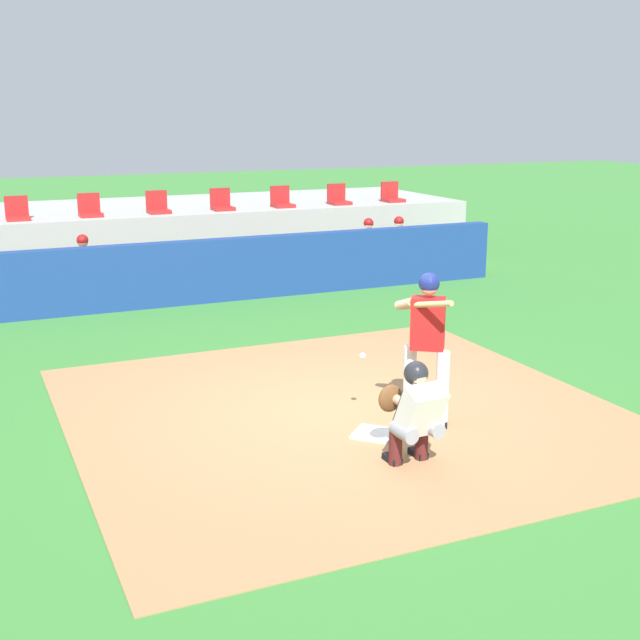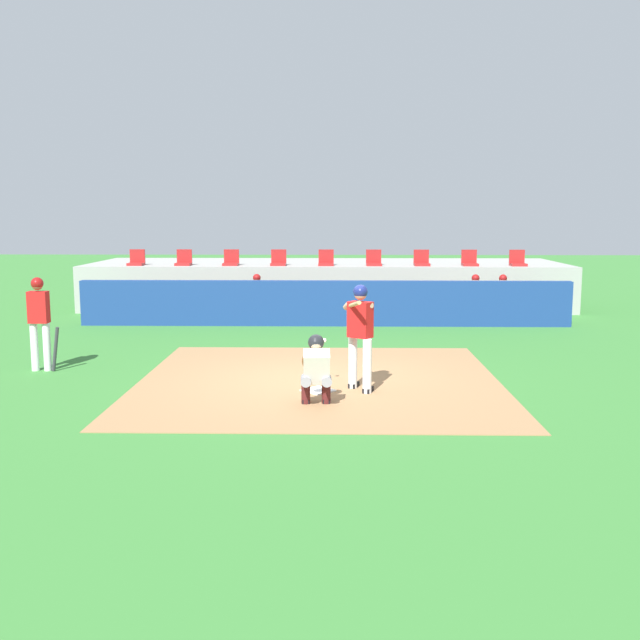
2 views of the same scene
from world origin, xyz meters
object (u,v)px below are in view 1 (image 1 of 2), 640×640
Objects in this scene: batter_at_plate at (426,339)px; dugout_player_0 at (85,268)px; stadium_seat_2 at (17,213)px; dugout_player_1 at (371,247)px; home_plate at (374,433)px; catcher_crouched at (414,410)px; stadium_seat_6 at (282,201)px; stadium_seat_3 at (90,210)px; stadium_seat_4 at (158,207)px; dugout_player_2 at (401,245)px; stadium_seat_5 at (222,204)px; stadium_seat_8 at (392,196)px; stadium_seat_7 at (338,199)px.

dugout_player_0 is (-2.60, 8.08, -0.36)m from batter_at_plate.
dugout_player_1 is at bearing -16.09° from stadium_seat_2.
home_plate is 0.25× the size of catcher_crouched.
home_plate is 0.92× the size of stadium_seat_6.
stadium_seat_3 and stadium_seat_4 have the same top height.
dugout_player_2 is 2.71× the size of stadium_seat_4.
stadium_seat_3 reaches higher than home_plate.
home_plate is at bearing -98.08° from stadium_seat_5.
dugout_player_1 is 3.50m from stadium_seat_5.
stadium_seat_8 is (0.86, 2.03, 0.86)m from dugout_player_2.
stadium_seat_4 is at bearing 0.00° from stadium_seat_3.
home_plate is at bearing -174.31° from batter_at_plate.
stadium_seat_2 is 1.44m from stadium_seat_3.
stadium_seat_5 is (-2.72, 2.03, 0.86)m from dugout_player_1.
dugout_player_2 reaches higher than catcher_crouched.
dugout_player_0 is 2.71× the size of stadium_seat_5.
dugout_player_2 is at bearing -22.47° from stadium_seat_4.
stadium_seat_4 is (1.90, 2.03, 0.86)m from dugout_player_0.
dugout_player_1 is 2.71× the size of stadium_seat_7.
catcher_crouched is 3.67× the size of stadium_seat_5.
dugout_player_0 is 2.26m from stadium_seat_3.
stadium_seat_2 is (-7.81, 2.03, 0.86)m from dugout_player_2.
stadium_seat_5 is (0.75, 10.11, 0.50)m from batter_at_plate.
home_plate is 10.69m from stadium_seat_2.
catcher_crouched is 3.67× the size of stadium_seat_7.
dugout_player_0 is 2.71× the size of stadium_seat_3.
stadium_seat_2 is (-0.98, 2.03, 0.86)m from dugout_player_0.
dugout_player_0 is at bearing 180.00° from dugout_player_1.
stadium_seat_2 is at bearing 165.40° from dugout_player_2.
stadium_seat_4 is at bearing 180.00° from stadium_seat_7.
stadium_seat_3 is at bearing 77.25° from dugout_player_0.
dugout_player_2 is (6.82, 0.00, 0.00)m from dugout_player_0.
stadium_seat_2 reaches higher than home_plate.
batter_at_plate is 3.76× the size of stadium_seat_4.
stadium_seat_2 is 1.00× the size of stadium_seat_6.
stadium_seat_3 is at bearing 0.00° from stadium_seat_2.
stadium_seat_3 is at bearing 180.00° from stadium_seat_6.
stadium_seat_7 is (1.44, 0.00, 0.00)m from stadium_seat_6.
dugout_player_2 is 2.71× the size of stadium_seat_8.
stadium_seat_2 is at bearing 180.00° from stadium_seat_4.
batter_at_plate is (0.69, 0.07, 1.01)m from home_plate.
dugout_player_2 is at bearing 62.37° from batter_at_plate.
home_plate is 0.34× the size of dugout_player_1.
batter_at_plate is at bearing 53.52° from catcher_crouched.
stadium_seat_4 is at bearing 46.89° from dugout_player_0.
stadium_seat_2 is 1.00× the size of stadium_seat_4.
home_plate is 10.39m from stadium_seat_5.
stadium_seat_5 is (3.35, 2.03, 0.86)m from dugout_player_0.
batter_at_plate is at bearing -70.49° from stadium_seat_2.
dugout_player_0 is 6.07m from dugout_player_1.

